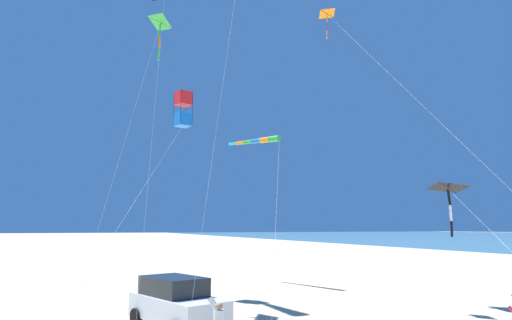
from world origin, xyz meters
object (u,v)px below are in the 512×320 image
kite_windsock_yellow_midlevel (260,141)px  kite_delta_teal_far_right (329,15)px  parked_car (177,302)px  kite_delta_white_trailing (448,188)px  kite_box_purple_drifting (183,109)px  kite_delta_small_distant (161,23)px

kite_windsock_yellow_midlevel → kite_delta_teal_far_right: kite_delta_teal_far_right is taller
parked_car → kite_delta_teal_far_right: size_ratio=0.31×
kite_delta_teal_far_right → kite_windsock_yellow_midlevel: bearing=-88.2°
parked_car → kite_delta_white_trailing: (-13.35, 0.25, 4.68)m
kite_box_purple_drifting → kite_delta_white_trailing: 14.92m
parked_car → kite_windsock_yellow_midlevel: (-7.82, -10.92, 8.73)m
kite_delta_teal_far_right → kite_delta_white_trailing: bearing=157.3°
kite_delta_small_distant → kite_delta_white_trailing: bearing=159.3°
kite_windsock_yellow_midlevel → kite_delta_teal_far_right: 10.34m
kite_delta_white_trailing → kite_delta_small_distant: bearing=-20.7°
kite_windsock_yellow_midlevel → kite_delta_white_trailing: bearing=116.3°
kite_delta_teal_far_right → kite_delta_small_distant: (8.29, -2.92, -0.63)m
kite_delta_white_trailing → kite_delta_teal_far_right: bearing=-22.7°
kite_windsock_yellow_midlevel → kite_delta_small_distant: (8.00, 6.06, 4.51)m
parked_car → kite_delta_small_distant: size_ratio=0.32×
kite_box_purple_drifting → kite_delta_teal_far_right: 9.64m
parked_car → kite_delta_white_trailing: 14.14m
kite_delta_white_trailing → parked_car: bearing=-1.1°
kite_box_purple_drifting → kite_delta_small_distant: 5.01m
parked_car → kite_delta_teal_far_right: (-8.11, -1.95, 13.87)m
kite_box_purple_drifting → kite_windsock_yellow_midlevel: (-6.14, -3.25, -0.80)m
kite_windsock_yellow_midlevel → kite_delta_white_trailing: kite_windsock_yellow_midlevel is taller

